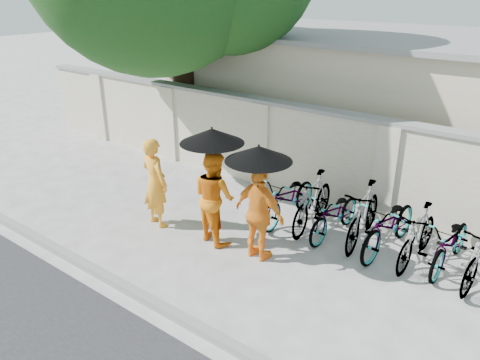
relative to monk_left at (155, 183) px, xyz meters
The scene contains 16 objects.
ground 1.77m from the monk_left, ahead, with size 80.00×80.00×0.00m, color beige.
kerb 2.55m from the monk_left, 51.31° to the right, with size 40.00×0.16×0.12m, color gray.
compound_wall 3.93m from the monk_left, 50.32° to the left, with size 20.00×0.30×2.00m, color beige.
building_behind 7.70m from the monk_left, 62.80° to the left, with size 14.00×6.00×3.20m, color beige.
monk_left is the anchor object (origin of this frame).
monk_center 1.34m from the monk_left, 10.07° to the left, with size 0.86×0.67×1.77m, color orange.
parasol_center 1.81m from the monk_left, ahead, with size 1.13×1.13×1.21m.
monk_right 2.37m from the monk_left, ahead, with size 1.02×0.42×1.74m, color orange.
parasol_right 2.61m from the monk_left, ahead, with size 1.11×1.11×1.13m.
bike_0 2.69m from the monk_left, 40.56° to the left, with size 0.66×1.89×0.99m, color slate.
bike_1 3.11m from the monk_left, 34.96° to the left, with size 0.52×1.85×1.11m, color slate.
bike_2 3.54m from the monk_left, 29.63° to the left, with size 0.60×1.71×0.90m, color slate.
bike_3 4.02m from the monk_left, 27.21° to the left, with size 0.53×1.88×1.13m, color slate.
bike_4 4.48m from the monk_left, 23.95° to the left, with size 0.69×1.97×1.03m, color slate.
bike_5 4.93m from the monk_left, 20.66° to the left, with size 0.49×1.72×1.03m, color slate.
bike_6 5.47m from the monk_left, 20.49° to the left, with size 0.61×1.76×0.92m, color slate.
Camera 1 is at (4.92, -5.49, 4.50)m, focal length 35.00 mm.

